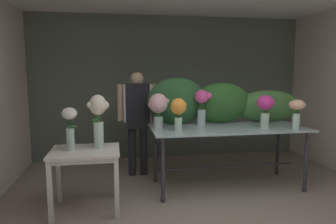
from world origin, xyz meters
The scene contains 13 objects.
ground_plane centered at (0.00, 1.73, 0.00)m, with size 7.61×7.61×0.00m, color gray.
wall_back centered at (0.00, 3.46, 1.32)m, with size 5.16×0.12×2.63m, color slate.
display_table_glass centered at (0.52, 1.69, 0.74)m, with size 2.15×0.92×0.86m.
side_table_white centered at (-1.38, 1.27, 0.63)m, with size 0.78×0.62×0.73m.
florist centered at (-0.69, 2.42, 1.01)m, with size 0.60×0.24×1.63m.
foliage_backdrop centered at (0.48, 2.03, 1.16)m, with size 2.37×0.29×0.68m.
vase_fuchsia_peonies centered at (0.19, 1.86, 1.17)m, with size 0.24×0.20×0.51m.
vase_sunset_lilies centered at (-0.23, 1.52, 1.13)m, with size 0.21×0.21×0.43m.
vase_blush_carnations centered at (-0.45, 1.79, 1.16)m, with size 0.29×0.25×0.47m.
vase_magenta_roses centered at (0.97, 1.54, 1.15)m, with size 0.25×0.23×0.45m.
vase_peach_hydrangea centered at (1.35, 1.39, 1.12)m, with size 0.21×0.21×0.40m.
vase_white_roses_tall centered at (-1.53, 1.27, 1.02)m, with size 0.17×0.17×0.50m.
vase_cream_lisianthus_tall centered at (-1.22, 1.33, 1.10)m, with size 0.25×0.20×0.63m.
Camera 1 is at (-1.02, -2.29, 1.63)m, focal length 32.84 mm.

